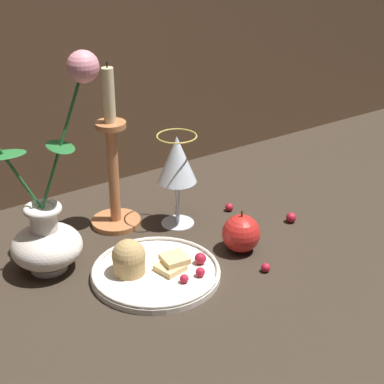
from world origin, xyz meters
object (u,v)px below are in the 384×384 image
at_px(apple_beside_vase, 241,233).
at_px(candlestick, 113,173).
at_px(plate_with_pastries, 150,269).
at_px(wine_glass, 177,162).
at_px(vase, 44,216).

bearing_deg(apple_beside_vase, candlestick, 123.62).
bearing_deg(plate_with_pastries, wine_glass, 43.34).
height_order(plate_with_pastries, wine_glass, wine_glass).
xyz_separation_m(plate_with_pastries, wine_glass, (0.14, 0.13, 0.11)).
relative_size(plate_with_pastries, wine_glass, 1.19).
height_order(plate_with_pastries, candlestick, candlestick).
bearing_deg(vase, wine_glass, 2.42).
xyz_separation_m(vase, apple_beside_vase, (0.30, -0.13, -0.07)).
bearing_deg(vase, candlestick, 24.14).
bearing_deg(wine_glass, apple_beside_vase, -74.70).
relative_size(wine_glass, apple_beside_vase, 2.25).
relative_size(plate_with_pastries, apple_beside_vase, 2.68).
distance_m(plate_with_pastries, wine_glass, 0.22).
relative_size(vase, wine_glass, 2.05).
distance_m(plate_with_pastries, apple_beside_vase, 0.18).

